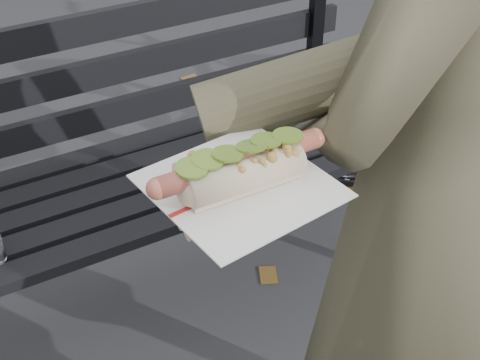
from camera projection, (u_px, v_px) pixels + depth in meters
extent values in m
cylinder|color=black|center=(371.00, 212.00, 2.05)|extent=(0.04, 0.04, 0.45)
cylinder|color=black|center=(310.00, 156.00, 2.29)|extent=(0.04, 0.04, 0.45)
cube|color=black|center=(168.00, 223.00, 1.64)|extent=(1.50, 0.07, 0.03)
cube|color=black|center=(154.00, 203.00, 1.71)|extent=(1.50, 0.07, 0.03)
cube|color=black|center=(140.00, 184.00, 1.77)|extent=(1.50, 0.07, 0.03)
cube|color=black|center=(128.00, 167.00, 1.83)|extent=(1.50, 0.07, 0.03)
cube|color=black|center=(116.00, 151.00, 1.90)|extent=(1.50, 0.07, 0.03)
cube|color=black|center=(315.00, 34.00, 2.04)|extent=(0.04, 0.03, 0.42)
cube|color=black|center=(108.00, 114.00, 1.85)|extent=(1.50, 0.02, 0.08)
cube|color=black|center=(103.00, 72.00, 1.77)|extent=(1.50, 0.02, 0.08)
cube|color=black|center=(96.00, 26.00, 1.70)|extent=(1.50, 0.02, 0.08)
imported|color=#4B4532|center=(421.00, 197.00, 1.12)|extent=(0.72, 0.59, 1.68)
cylinder|color=#4B4532|center=(378.00, 64.00, 0.89)|extent=(0.51, 0.23, 0.19)
cylinder|color=#D8A384|center=(265.00, 179.00, 0.79)|extent=(0.09, 0.08, 0.07)
ellipsoid|color=#D8A384|center=(240.00, 197.00, 0.77)|extent=(0.10, 0.12, 0.03)
cylinder|color=#D8A384|center=(209.00, 226.00, 0.73)|extent=(0.05, 0.02, 0.02)
cylinder|color=#D8A384|center=(201.00, 215.00, 0.75)|extent=(0.05, 0.02, 0.02)
cylinder|color=#D8A384|center=(193.00, 206.00, 0.76)|extent=(0.05, 0.02, 0.02)
cylinder|color=#D8A384|center=(186.00, 196.00, 0.77)|extent=(0.05, 0.02, 0.02)
cylinder|color=#D8A384|center=(272.00, 220.00, 0.74)|extent=(0.04, 0.05, 0.02)
cube|color=white|center=(240.00, 186.00, 0.76)|extent=(0.21, 0.21, 0.00)
cube|color=#B21E1E|center=(240.00, 184.00, 0.76)|extent=(0.19, 0.03, 0.00)
cylinder|color=#C25D4A|center=(240.00, 162.00, 0.74)|extent=(0.20, 0.03, 0.02)
sphere|color=#C25D4A|center=(157.00, 189.00, 0.71)|extent=(0.03, 0.03, 0.02)
sphere|color=#C25D4A|center=(314.00, 138.00, 0.78)|extent=(0.03, 0.03, 0.02)
sphere|color=#9E6B2D|center=(272.00, 158.00, 0.74)|extent=(0.01, 0.01, 0.01)
sphere|color=#9E6B2D|center=(268.00, 151.00, 0.75)|extent=(0.01, 0.01, 0.01)
sphere|color=#9E6B2D|center=(263.00, 161.00, 0.73)|extent=(0.01, 0.01, 0.01)
sphere|color=#9E6B2D|center=(259.00, 146.00, 0.76)|extent=(0.01, 0.01, 0.01)
sphere|color=#9E6B2D|center=(288.00, 155.00, 0.74)|extent=(0.01, 0.01, 0.01)
sphere|color=#9E6B2D|center=(261.00, 161.00, 0.74)|extent=(0.01, 0.01, 0.01)
sphere|color=#9E6B2D|center=(256.00, 143.00, 0.77)|extent=(0.01, 0.01, 0.01)
sphere|color=#9E6B2D|center=(294.00, 154.00, 0.75)|extent=(0.01, 0.01, 0.01)
sphere|color=#9E6B2D|center=(285.00, 152.00, 0.75)|extent=(0.01, 0.01, 0.01)
sphere|color=#9E6B2D|center=(263.00, 166.00, 0.73)|extent=(0.01, 0.01, 0.01)
sphere|color=#9E6B2D|center=(210.00, 153.00, 0.75)|extent=(0.01, 0.01, 0.01)
sphere|color=#9E6B2D|center=(254.00, 161.00, 0.73)|extent=(0.01, 0.01, 0.01)
sphere|color=#9E6B2D|center=(271.00, 147.00, 0.76)|extent=(0.01, 0.01, 0.01)
sphere|color=#9E6B2D|center=(287.00, 147.00, 0.75)|extent=(0.01, 0.01, 0.01)
sphere|color=#9E6B2D|center=(242.00, 170.00, 0.72)|extent=(0.01, 0.01, 0.01)
sphere|color=#9E6B2D|center=(239.00, 168.00, 0.73)|extent=(0.01, 0.01, 0.01)
sphere|color=#9E6B2D|center=(289.00, 152.00, 0.74)|extent=(0.01, 0.01, 0.01)
sphere|color=#9E6B2D|center=(193.00, 156.00, 0.74)|extent=(0.01, 0.01, 0.01)
sphere|color=#9E6B2D|center=(265.00, 158.00, 0.74)|extent=(0.01, 0.01, 0.01)
sphere|color=#9E6B2D|center=(266.00, 137.00, 0.78)|extent=(0.01, 0.01, 0.01)
sphere|color=#9E6B2D|center=(197.00, 167.00, 0.73)|extent=(0.01, 0.01, 0.01)
sphere|color=#9E6B2D|center=(274.00, 152.00, 0.74)|extent=(0.01, 0.01, 0.01)
cylinder|color=#5C7F22|center=(192.00, 168.00, 0.71)|extent=(0.04, 0.04, 0.01)
cylinder|color=#5C7F22|center=(208.00, 160.00, 0.72)|extent=(0.04, 0.04, 0.01)
cylinder|color=#5C7F22|center=(228.00, 154.00, 0.73)|extent=(0.04, 0.04, 0.01)
cylinder|color=#5C7F22|center=(251.00, 146.00, 0.74)|extent=(0.04, 0.04, 0.01)
cylinder|color=#5C7F22|center=(266.00, 140.00, 0.75)|extent=(0.04, 0.04, 0.01)
cylinder|color=#5C7F22|center=(288.00, 136.00, 0.76)|extent=(0.04, 0.04, 0.00)
cube|color=brown|center=(354.00, 187.00, 2.52)|extent=(0.07, 0.08, 0.00)
cube|color=brown|center=(366.00, 96.00, 3.07)|extent=(0.08, 0.09, 0.00)
cube|color=brown|center=(190.00, 78.00, 3.21)|extent=(0.08, 0.06, 0.00)
cube|color=brown|center=(252.00, 213.00, 2.40)|extent=(0.05, 0.05, 0.00)
cube|color=brown|center=(152.00, 209.00, 2.42)|extent=(0.07, 0.05, 0.00)
cube|color=brown|center=(268.00, 275.00, 2.15)|extent=(0.08, 0.09, 0.00)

